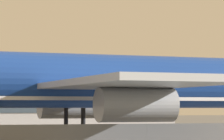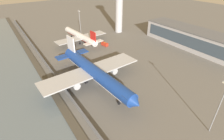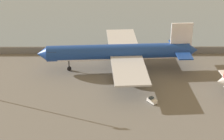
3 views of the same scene
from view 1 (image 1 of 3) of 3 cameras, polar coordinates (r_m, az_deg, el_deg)
perimeter_fence at (r=53.89m, az=3.09°, el=-6.13°), size 280.00×0.10×2.71m
cargo_jet_blue at (r=66.99m, az=-1.08°, el=-1.17°), size 56.93×48.70×17.05m
terminal_building at (r=141.66m, az=-9.34°, el=-2.37°), size 72.26×17.14×12.38m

